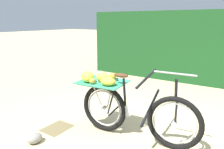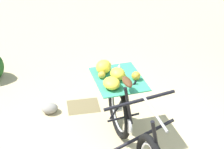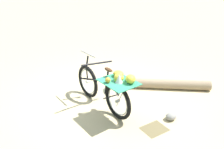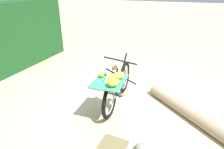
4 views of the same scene
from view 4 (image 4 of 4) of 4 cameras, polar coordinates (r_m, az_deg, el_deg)
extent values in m
plane|color=#C6B284|center=(4.39, 3.27, -6.80)|extent=(60.00, 60.00, 0.00)
torus|color=black|center=(4.49, 3.79, -0.77)|extent=(0.14, 0.73, 0.73)
torus|color=#B7B7BC|center=(4.49, 3.79, -0.77)|extent=(0.08, 0.57, 0.57)
cylinder|color=#B7B7BC|center=(4.49, 3.79, -0.77)|extent=(0.09, 0.07, 0.06)
torus|color=black|center=(3.61, -0.66, -7.65)|extent=(0.14, 0.73, 0.73)
torus|color=#B7B7BC|center=(3.61, -0.66, -7.65)|extent=(0.08, 0.57, 0.57)
cylinder|color=#B7B7BC|center=(3.61, -0.66, -7.65)|extent=(0.09, 0.07, 0.06)
cylinder|color=black|center=(4.13, 2.66, -0.57)|extent=(0.70, 0.10, 0.30)
cylinder|color=black|center=(3.92, 2.49, 4.17)|extent=(0.71, 0.10, 0.11)
cylinder|color=black|center=(3.75, 1.04, -1.49)|extent=(0.12, 0.04, 0.49)
cylinder|color=black|center=(3.75, 0.30, -5.98)|extent=(0.38, 0.06, 0.05)
cylinder|color=black|center=(3.61, 0.11, -3.40)|extent=(0.32, 0.05, 0.47)
cylinder|color=black|center=(4.43, 3.88, 1.03)|extent=(0.05, 0.03, 0.30)
cylinder|color=black|center=(4.30, 3.92, 4.55)|extent=(0.10, 0.04, 0.30)
cylinder|color=gray|center=(4.21, 3.90, 7.06)|extent=(0.07, 0.52, 0.02)
ellipsoid|color=#4C2D19|center=(3.59, 0.78, 2.01)|extent=(0.11, 0.23, 0.06)
cylinder|color=#B7B7BC|center=(3.90, 1.19, -4.43)|extent=(0.03, 0.16, 0.16)
cylinder|color=#B7B7BC|center=(3.59, -0.17, -4.32)|extent=(0.20, 0.03, 0.39)
cylinder|color=#B7B7BC|center=(3.42, -1.32, -5.95)|extent=(0.24, 0.04, 0.39)
cube|color=brown|center=(3.40, -0.81, -2.24)|extent=(0.49, 0.64, 0.02)
cube|color=#33936B|center=(3.39, -0.81, -1.97)|extent=(0.60, 0.73, 0.01)
ellipsoid|color=yellow|center=(3.36, -0.49, -0.78)|extent=(0.20, 0.22, 0.14)
ellipsoid|color=yellow|center=(3.47, 2.15, -0.19)|extent=(0.20, 0.23, 0.11)
ellipsoid|color=yellow|center=(3.17, 0.33, -2.29)|extent=(0.25, 0.26, 0.16)
sphere|color=gold|center=(3.49, -3.16, -0.16)|extent=(0.10, 0.10, 0.10)
sphere|color=#8CAD38|center=(3.40, -1.34, -1.04)|extent=(0.08, 0.08, 0.08)
sphere|color=#B29333|center=(3.26, 1.82, -2.13)|extent=(0.09, 0.09, 0.09)
cone|color=white|center=(3.32, -1.37, -0.86)|extent=(0.15, 0.15, 0.17)
cylinder|color=#9E8466|center=(3.92, 23.69, -11.55)|extent=(2.02, 1.61, 0.23)
ellipsoid|color=gray|center=(3.15, 9.05, -20.91)|extent=(0.22, 0.18, 0.14)
cube|color=olive|center=(3.25, 0.38, -20.22)|extent=(0.44, 0.36, 0.01)
camera|label=1|loc=(4.74, 39.28, 11.51)|focal=34.70mm
camera|label=2|loc=(6.03, 21.19, 27.72)|focal=54.57mm
camera|label=3|loc=(3.41, -76.03, 12.10)|focal=37.45mm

